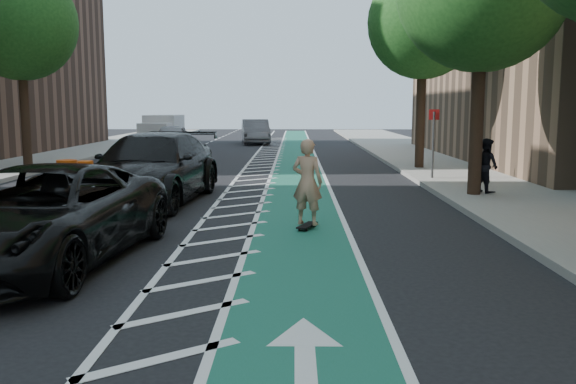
{
  "coord_description": "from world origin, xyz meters",
  "views": [
    {
      "loc": [
        2.89,
        -8.74,
        2.59
      ],
      "look_at": [
        2.77,
        1.79,
        1.1
      ],
      "focal_mm": 38.0,
      "sensor_mm": 36.0,
      "label": 1
    }
  ],
  "objects_px": {
    "skateboarder": "(307,182)",
    "barrel_a": "(68,178)",
    "suv_near": "(42,216)",
    "suv_far": "(152,168)"
  },
  "relations": [
    {
      "from": "skateboarder",
      "to": "suv_near",
      "type": "distance_m",
      "value": 5.29
    },
    {
      "from": "skateboarder",
      "to": "suv_far",
      "type": "xyz_separation_m",
      "value": [
        -4.11,
        3.61,
        -0.08
      ]
    },
    {
      "from": "suv_near",
      "to": "skateboarder",
      "type": "bearing_deg",
      "value": 39.33
    },
    {
      "from": "suv_far",
      "to": "barrel_a",
      "type": "height_order",
      "value": "suv_far"
    },
    {
      "from": "skateboarder",
      "to": "suv_far",
      "type": "distance_m",
      "value": 5.48
    },
    {
      "from": "skateboarder",
      "to": "barrel_a",
      "type": "bearing_deg",
      "value": -14.9
    },
    {
      "from": "suv_far",
      "to": "barrel_a",
      "type": "relative_size",
      "value": 6.3
    },
    {
      "from": "suv_near",
      "to": "suv_far",
      "type": "height_order",
      "value": "suv_far"
    },
    {
      "from": "barrel_a",
      "to": "skateboarder",
      "type": "bearing_deg",
      "value": -36.07
    },
    {
      "from": "suv_far",
      "to": "skateboarder",
      "type": "bearing_deg",
      "value": -35.98
    }
  ]
}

